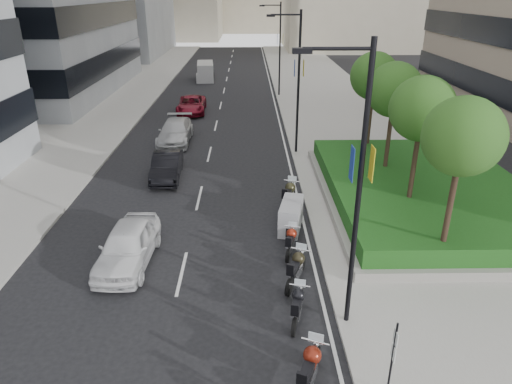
{
  "coord_description": "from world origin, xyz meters",
  "views": [
    {
      "loc": [
        1.13,
        -10.92,
        10.06
      ],
      "look_at": [
        1.44,
        7.2,
        2.0
      ],
      "focal_mm": 32.0,
      "sensor_mm": 36.0,
      "label": 1
    }
  ],
  "objects_px": {
    "parking_sign": "(393,356)",
    "motorcycle_1": "(309,370)",
    "car_b": "(167,166)",
    "car_c": "(175,132)",
    "car_a": "(128,245)",
    "lamp_post_1": "(296,77)",
    "lamp_post_2": "(278,45)",
    "delivery_van": "(205,72)",
    "lamp_post_0": "(355,181)",
    "motorcycle_3": "(296,268)",
    "car_d": "(191,105)",
    "motorcycle_4": "(291,241)",
    "motorcycle_5": "(291,216)",
    "motorcycle_2": "(297,305)",
    "motorcycle_6": "(289,195)"
  },
  "relations": [
    {
      "from": "motorcycle_5",
      "to": "lamp_post_2",
      "type": "bearing_deg",
      "value": 10.23
    },
    {
      "from": "car_b",
      "to": "delivery_van",
      "type": "xyz_separation_m",
      "value": [
        -0.41,
        31.32,
        0.24
      ]
    },
    {
      "from": "car_b",
      "to": "car_c",
      "type": "bearing_deg",
      "value": 91.36
    },
    {
      "from": "lamp_post_0",
      "to": "lamp_post_2",
      "type": "relative_size",
      "value": 1.0
    },
    {
      "from": "car_a",
      "to": "motorcycle_2",
      "type": "bearing_deg",
      "value": -26.43
    },
    {
      "from": "parking_sign",
      "to": "lamp_post_2",
      "type": "bearing_deg",
      "value": 90.99
    },
    {
      "from": "parking_sign",
      "to": "car_a",
      "type": "height_order",
      "value": "parking_sign"
    },
    {
      "from": "lamp_post_1",
      "to": "lamp_post_2",
      "type": "xyz_separation_m",
      "value": [
        0.0,
        18.0,
        0.0
      ]
    },
    {
      "from": "motorcycle_1",
      "to": "car_c",
      "type": "height_order",
      "value": "car_c"
    },
    {
      "from": "lamp_post_1",
      "to": "delivery_van",
      "type": "distance_m",
      "value": 28.67
    },
    {
      "from": "motorcycle_4",
      "to": "motorcycle_6",
      "type": "xyz_separation_m",
      "value": [
        0.29,
        4.39,
        0.12
      ]
    },
    {
      "from": "parking_sign",
      "to": "car_d",
      "type": "bearing_deg",
      "value": 105.58
    },
    {
      "from": "lamp_post_2",
      "to": "motorcycle_2",
      "type": "distance_m",
      "value": 35.09
    },
    {
      "from": "lamp_post_0",
      "to": "motorcycle_3",
      "type": "height_order",
      "value": "lamp_post_0"
    },
    {
      "from": "motorcycle_5",
      "to": "lamp_post_0",
      "type": "bearing_deg",
      "value": -157.9
    },
    {
      "from": "lamp_post_1",
      "to": "car_d",
      "type": "bearing_deg",
      "value": 125.59
    },
    {
      "from": "lamp_post_2",
      "to": "car_a",
      "type": "bearing_deg",
      "value": -104.08
    },
    {
      "from": "lamp_post_2",
      "to": "car_c",
      "type": "distance_m",
      "value": 17.95
    },
    {
      "from": "motorcycle_2",
      "to": "motorcycle_4",
      "type": "relative_size",
      "value": 1.03
    },
    {
      "from": "motorcycle_1",
      "to": "car_d",
      "type": "relative_size",
      "value": 0.43
    },
    {
      "from": "lamp_post_1",
      "to": "car_d",
      "type": "relative_size",
      "value": 1.73
    },
    {
      "from": "lamp_post_2",
      "to": "motorcycle_1",
      "type": "distance_m",
      "value": 37.91
    },
    {
      "from": "parking_sign",
      "to": "car_d",
      "type": "distance_m",
      "value": 32.47
    },
    {
      "from": "lamp_post_1",
      "to": "motorcycle_2",
      "type": "height_order",
      "value": "lamp_post_1"
    },
    {
      "from": "motorcycle_5",
      "to": "motorcycle_3",
      "type": "bearing_deg",
      "value": -169.82
    },
    {
      "from": "lamp_post_2",
      "to": "car_b",
      "type": "bearing_deg",
      "value": -109.3
    },
    {
      "from": "car_d",
      "to": "parking_sign",
      "type": "bearing_deg",
      "value": -76.18
    },
    {
      "from": "motorcycle_4",
      "to": "motorcycle_6",
      "type": "distance_m",
      "value": 4.4
    },
    {
      "from": "parking_sign",
      "to": "motorcycle_4",
      "type": "height_order",
      "value": "parking_sign"
    },
    {
      "from": "lamp_post_1",
      "to": "car_c",
      "type": "height_order",
      "value": "lamp_post_1"
    },
    {
      "from": "motorcycle_3",
      "to": "delivery_van",
      "type": "bearing_deg",
      "value": 31.81
    },
    {
      "from": "motorcycle_1",
      "to": "car_c",
      "type": "relative_size",
      "value": 0.42
    },
    {
      "from": "motorcycle_2",
      "to": "motorcycle_4",
      "type": "distance_m",
      "value": 4.22
    },
    {
      "from": "car_d",
      "to": "motorcycle_4",
      "type": "bearing_deg",
      "value": -75.91
    },
    {
      "from": "lamp_post_1",
      "to": "parking_sign",
      "type": "distance_m",
      "value": 20.33
    },
    {
      "from": "parking_sign",
      "to": "car_b",
      "type": "height_order",
      "value": "parking_sign"
    },
    {
      "from": "lamp_post_0",
      "to": "delivery_van",
      "type": "bearing_deg",
      "value": 100.47
    },
    {
      "from": "motorcycle_1",
      "to": "motorcycle_3",
      "type": "height_order",
      "value": "motorcycle_1"
    },
    {
      "from": "motorcycle_4",
      "to": "delivery_van",
      "type": "height_order",
      "value": "delivery_van"
    },
    {
      "from": "car_a",
      "to": "car_d",
      "type": "distance_m",
      "value": 24.48
    },
    {
      "from": "car_a",
      "to": "motorcycle_6",
      "type": "bearing_deg",
      "value": 39.19
    },
    {
      "from": "parking_sign",
      "to": "motorcycle_1",
      "type": "xyz_separation_m",
      "value": [
        -2.06,
        0.38,
        -0.82
      ]
    },
    {
      "from": "lamp_post_2",
      "to": "parking_sign",
      "type": "height_order",
      "value": "lamp_post_2"
    },
    {
      "from": "motorcycle_4",
      "to": "lamp_post_0",
      "type": "bearing_deg",
      "value": -150.24
    },
    {
      "from": "lamp_post_2",
      "to": "motorcycle_1",
      "type": "xyz_separation_m",
      "value": [
        -1.4,
        -37.62,
        -4.43
      ]
    },
    {
      "from": "motorcycle_5",
      "to": "car_a",
      "type": "distance_m",
      "value": 7.25
    },
    {
      "from": "lamp_post_1",
      "to": "lamp_post_0",
      "type": "bearing_deg",
      "value": -90.0
    },
    {
      "from": "motorcycle_6",
      "to": "delivery_van",
      "type": "xyz_separation_m",
      "value": [
        -7.15,
        35.34,
        0.31
      ]
    },
    {
      "from": "lamp_post_0",
      "to": "parking_sign",
      "type": "relative_size",
      "value": 3.6
    },
    {
      "from": "motorcycle_4",
      "to": "car_b",
      "type": "relative_size",
      "value": 0.45
    }
  ]
}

